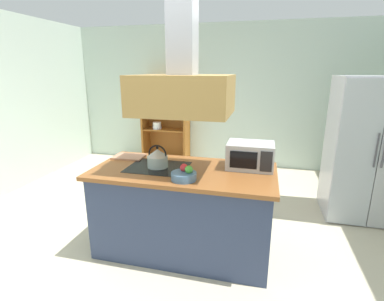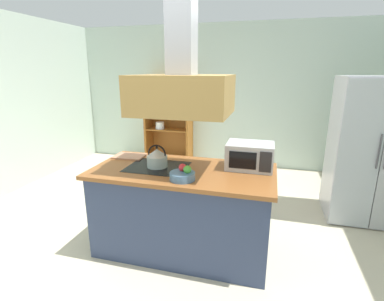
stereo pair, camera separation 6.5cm
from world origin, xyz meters
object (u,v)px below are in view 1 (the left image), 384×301
Objects in this scene: refrigerator at (368,149)px; cutting_board at (129,157)px; fruit_bowl at (184,175)px; dish_cabinet at (166,125)px; microwave at (250,155)px; kettle at (158,158)px.

refrigerator is 2.95m from cutting_board.
refrigerator is at bearing 38.65° from fruit_bowl.
microwave is at bearing -55.58° from dish_cabinet.
dish_cabinet reaches higher than cutting_board.
refrigerator reaches higher than cutting_board.
fruit_bowl reaches higher than cutting_board.
fruit_bowl is (-0.56, -0.48, -0.08)m from microwave.
refrigerator reaches higher than dish_cabinet.
microwave is 0.74m from fruit_bowl.
refrigerator is 2.51m from fruit_bowl.
microwave is (0.91, 0.21, 0.03)m from kettle.
dish_cabinet is 7.43× the size of kettle.
dish_cabinet is at bearing 111.88° from fruit_bowl.
refrigerator is at bearing 37.75° from microwave.
dish_cabinet is at bearing 154.23° from refrigerator.
kettle is 0.94m from microwave.
kettle reaches higher than cutting_board.
fruit_bowl is (-1.96, -1.57, 0.05)m from refrigerator.
microwave is (-1.40, -1.09, 0.13)m from refrigerator.
cutting_board is 1.47× the size of fruit_bowl.
cutting_board is 1.36m from microwave.
dish_cabinet is 2.65m from cutting_board.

